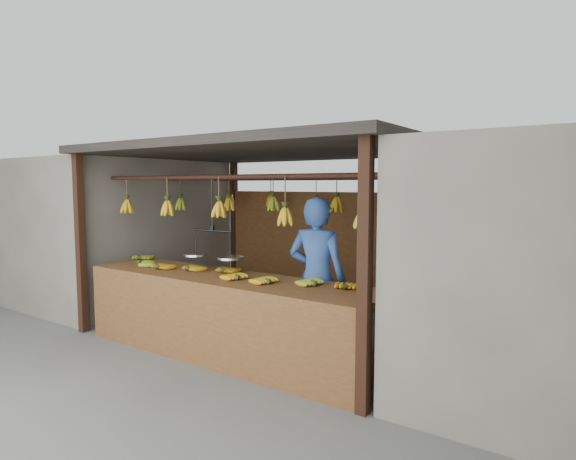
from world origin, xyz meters
The scene contains 8 objects.
ground centered at (0.00, 0.00, 0.00)m, with size 80.00×80.00×0.00m, color #5B5B57.
stall centered at (0.00, 0.33, 1.97)m, with size 4.30×3.30×2.40m.
neighbor_left centered at (-3.60, 0.00, 1.15)m, with size 3.00×3.00×2.30m, color slate.
counter centered at (0.13, -1.23, 0.72)m, with size 3.69×0.84×0.96m.
hanging_bananas centered at (0.01, 0.00, 1.63)m, with size 3.60×2.24×0.39m.
balance_scale centered at (-0.16, -1.00, 1.13)m, with size 0.80×0.33×0.93m.
vendor centered at (1.00, -0.60, 0.89)m, with size 0.65×0.43×1.79m, color #3359A5.
bag_bundles centered at (1.94, 1.35, 1.01)m, with size 0.08×0.26×1.20m.
Camera 1 is at (3.68, -5.04, 1.91)m, focal length 30.00 mm.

